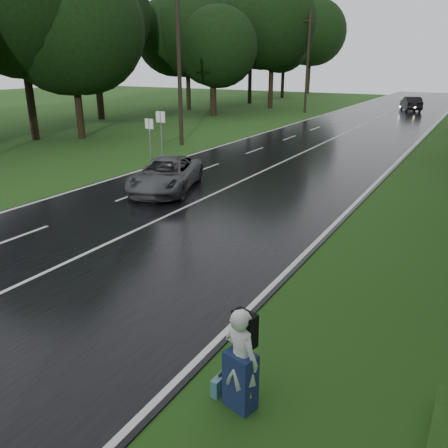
{
  "coord_description": "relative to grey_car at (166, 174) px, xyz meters",
  "views": [
    {
      "loc": [
        9.95,
        -6.72,
        5.55
      ],
      "look_at": [
        3.8,
        4.01,
        1.1
      ],
      "focal_mm": 36.25,
      "sensor_mm": 36.0,
      "label": 1
    }
  ],
  "objects": [
    {
      "name": "road_sign_b",
      "position": [
        -5.0,
        6.28,
        -0.76
      ],
      "size": [
        0.66,
        0.1,
        2.74
      ],
      "primitive_type": null,
      "color": "white",
      "rests_on": "ground"
    },
    {
      "name": "tree_left_f",
      "position": [
        -11.87,
        37.66,
        -0.76
      ],
      "size": [
        11.19,
        11.19,
        17.48
      ],
      "primitive_type": null,
      "color": "black",
      "rests_on": "ground"
    },
    {
      "name": "tree_left_e",
      "position": [
        -13.84,
        27.1,
        -0.76
      ],
      "size": [
        7.45,
        7.45,
        11.64
      ],
      "primitive_type": null,
      "color": "black",
      "rests_on": "ground"
    },
    {
      "name": "grey_car",
      "position": [
        0.0,
        0.0,
        0.0
      ],
      "size": [
        3.99,
        5.71,
        1.45
      ],
      "primitive_type": "imported",
      "rotation": [
        0.0,
        0.0,
        0.34
      ],
      "color": "#45484A",
      "rests_on": "road"
    },
    {
      "name": "ground",
      "position": [
        2.2,
        -9.24,
        -0.76
      ],
      "size": [
        160.0,
        160.0,
        0.0
      ],
      "primitive_type": "plane",
      "color": "#214715",
      "rests_on": "ground"
    },
    {
      "name": "utility_pole_mid",
      "position": [
        -6.3,
        10.24,
        -0.76
      ],
      "size": [
        1.8,
        0.28,
        10.7
      ],
      "primitive_type": null,
      "color": "black",
      "rests_on": "ground"
    },
    {
      "name": "far_car",
      "position": [
        3.96,
        43.1,
        0.09
      ],
      "size": [
        3.26,
        5.23,
        1.63
      ],
      "primitive_type": "imported",
      "rotation": [
        0.0,
        0.0,
        3.48
      ],
      "color": "black",
      "rests_on": "road"
    },
    {
      "name": "road",
      "position": [
        2.2,
        10.76,
        -0.74
      ],
      "size": [
        12.0,
        140.0,
        0.04
      ],
      "primitive_type": "cube",
      "color": "black",
      "rests_on": "ground"
    },
    {
      "name": "road_sign_a",
      "position": [
        -5.0,
        5.17,
        -0.76
      ],
      "size": [
        0.58,
        0.1,
        2.41
      ],
      "primitive_type": null,
      "color": "white",
      "rests_on": "ground"
    },
    {
      "name": "lane_center",
      "position": [
        2.2,
        10.76,
        -0.72
      ],
      "size": [
        0.12,
        140.0,
        0.01
      ],
      "primitive_type": "cube",
      "color": "silver",
      "rests_on": "road"
    },
    {
      "name": "tree_left_d",
      "position": [
        -14.7,
        8.94,
        -0.76
      ],
      "size": [
        8.35,
        8.35,
        13.04
      ],
      "primitive_type": null,
      "color": "black",
      "rests_on": "ground"
    },
    {
      "name": "suitcase",
      "position": [
        8.82,
        -10.26,
        -0.59
      ],
      "size": [
        0.17,
        0.49,
        0.34
      ],
      "primitive_type": "cube",
      "rotation": [
        0.0,
        0.0,
        6.22
      ],
      "color": "teal",
      "rests_on": "ground"
    },
    {
      "name": "hitchhiker",
      "position": [
        9.28,
        -10.4,
        0.11
      ],
      "size": [
        0.78,
        0.74,
        1.88
      ],
      "color": "silver",
      "rests_on": "ground"
    },
    {
      "name": "utility_pole_far",
      "position": [
        -6.3,
        35.0,
        -0.76
      ],
      "size": [
        1.8,
        0.28,
        10.8
      ],
      "primitive_type": null,
      "color": "black",
      "rests_on": "ground"
    }
  ]
}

